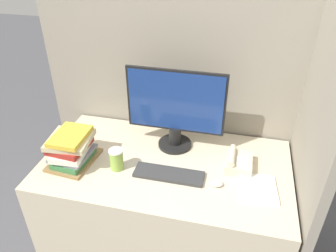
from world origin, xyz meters
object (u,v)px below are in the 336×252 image
Objects in this scene: book_stack at (71,149)px; desk_telephone at (238,162)px; coffee_cup at (116,159)px; mouse at (217,183)px; keyboard at (169,174)px; monitor at (175,110)px.

book_stack reaches higher than desk_telephone.
desk_telephone is at bearing 10.27° from book_stack.
book_stack is (-0.28, -0.00, 0.03)m from coffee_cup.
mouse is at bearing -0.70° from book_stack.
keyboard is 0.32m from coffee_cup.
monitor is at bearing 161.81° from desk_telephone.
coffee_cup is at bearing 178.65° from mouse.
desk_telephone is at bearing 23.83° from keyboard.
mouse is 0.87m from book_stack.
book_stack is (-0.59, -0.01, 0.09)m from keyboard.
book_stack is at bearing -179.16° from keyboard.
keyboard is 0.60m from book_stack.
book_stack reaches higher than mouse.
monitor reaches higher than coffee_cup.
book_stack is 1.71× the size of desk_telephone.
keyboard is at bearing -84.19° from monitor.
book_stack reaches higher than keyboard.
monitor reaches higher than book_stack.
keyboard is at bearing 0.98° from coffee_cup.
keyboard is 2.15× the size of desk_telephone.
monitor reaches higher than mouse.
coffee_cup is 0.28m from book_stack.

